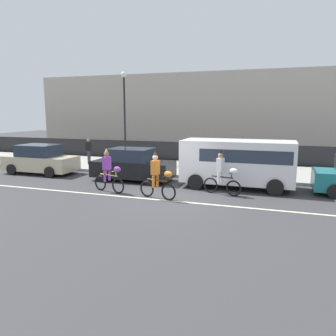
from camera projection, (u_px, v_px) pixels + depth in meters
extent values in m
plane|color=#38383A|center=(167.00, 197.00, 13.40)|extent=(80.00, 80.00, 0.00)
cube|color=beige|center=(163.00, 200.00, 12.94)|extent=(36.00, 0.14, 0.01)
cube|color=#9E9B93|center=(203.00, 170.00, 19.46)|extent=(60.00, 5.00, 0.15)
cube|color=black|center=(212.00, 153.00, 22.06)|extent=(40.00, 0.08, 1.40)
cube|color=#B2A899|center=(198.00, 113.00, 30.65)|extent=(28.00, 8.00, 6.65)
torus|color=black|center=(118.00, 186.00, 13.96)|extent=(0.67, 0.24, 0.67)
torus|color=black|center=(100.00, 183.00, 14.53)|extent=(0.67, 0.24, 0.67)
cylinder|color=#E5D84C|center=(109.00, 175.00, 14.18)|extent=(0.95, 0.30, 0.05)
cylinder|color=#E5D84C|center=(106.00, 173.00, 14.24)|extent=(0.04, 0.04, 0.18)
cylinder|color=#E5D84C|center=(116.00, 173.00, 13.93)|extent=(0.04, 0.04, 0.23)
cylinder|color=#E5D84C|center=(116.00, 171.00, 13.91)|extent=(0.16, 0.49, 0.03)
ellipsoid|color=purple|center=(117.00, 169.00, 13.85)|extent=(0.40, 0.29, 0.24)
cube|color=purple|center=(107.00, 163.00, 14.14)|extent=(0.31, 0.37, 0.56)
sphere|color=#9E7051|center=(106.00, 154.00, 14.08)|extent=(0.22, 0.22, 0.22)
cone|color=#E5D84C|center=(106.00, 150.00, 14.05)|extent=(0.14, 0.14, 0.16)
cylinder|color=purple|center=(105.00, 176.00, 14.12)|extent=(0.11, 0.11, 0.48)
cylinder|color=purple|center=(109.00, 175.00, 14.35)|extent=(0.11, 0.11, 0.48)
torus|color=black|center=(169.00, 192.00, 12.86)|extent=(0.67, 0.23, 0.67)
torus|color=black|center=(147.00, 189.00, 13.42)|extent=(0.67, 0.23, 0.67)
cylinder|color=#4C2614|center=(157.00, 180.00, 13.07)|extent=(0.95, 0.28, 0.05)
cylinder|color=#4C2614|center=(154.00, 178.00, 13.13)|extent=(0.04, 0.04, 0.18)
cylinder|color=#4C2614|center=(166.00, 179.00, 12.83)|extent=(0.04, 0.04, 0.23)
cylinder|color=#4C2614|center=(166.00, 176.00, 12.81)|extent=(0.15, 0.49, 0.03)
ellipsoid|color=orange|center=(168.00, 174.00, 12.75)|extent=(0.40, 0.28, 0.24)
cube|color=orange|center=(155.00, 168.00, 13.04)|extent=(0.31, 0.37, 0.56)
sphere|color=beige|center=(155.00, 158.00, 12.97)|extent=(0.22, 0.22, 0.22)
cone|color=#4C2614|center=(155.00, 153.00, 12.94)|extent=(0.14, 0.14, 0.16)
cylinder|color=orange|center=(153.00, 182.00, 13.01)|extent=(0.11, 0.11, 0.48)
cylinder|color=orange|center=(157.00, 180.00, 13.24)|extent=(0.11, 0.11, 0.48)
torus|color=black|center=(234.00, 188.00, 13.51)|extent=(0.67, 0.24, 0.67)
torus|color=black|center=(211.00, 185.00, 14.09)|extent=(0.67, 0.24, 0.67)
cylinder|color=black|center=(222.00, 177.00, 13.73)|extent=(0.95, 0.30, 0.05)
cylinder|color=black|center=(219.00, 175.00, 13.80)|extent=(0.04, 0.04, 0.18)
cylinder|color=black|center=(232.00, 175.00, 13.48)|extent=(0.04, 0.04, 0.23)
cylinder|color=black|center=(232.00, 173.00, 13.46)|extent=(0.16, 0.49, 0.03)
ellipsoid|color=white|center=(234.00, 171.00, 13.40)|extent=(0.40, 0.29, 0.24)
cube|color=white|center=(220.00, 165.00, 13.70)|extent=(0.31, 0.37, 0.56)
sphere|color=#9E7051|center=(221.00, 155.00, 13.63)|extent=(0.22, 0.22, 0.22)
cone|color=black|center=(221.00, 151.00, 13.60)|extent=(0.14, 0.14, 0.16)
cylinder|color=white|center=(219.00, 178.00, 13.68)|extent=(0.11, 0.11, 0.48)
cylinder|color=white|center=(221.00, 177.00, 13.91)|extent=(0.11, 0.11, 0.48)
cube|color=white|center=(237.00, 161.00, 14.93)|extent=(5.00, 2.00, 1.90)
cube|color=#283342|center=(247.00, 154.00, 14.74)|extent=(3.90, 2.02, 0.56)
cylinder|color=black|center=(275.00, 187.00, 13.60)|extent=(0.70, 0.22, 0.70)
cylinder|color=black|center=(276.00, 178.00, 15.47)|extent=(0.70, 0.22, 0.70)
cylinder|color=black|center=(196.00, 182.00, 14.68)|extent=(0.70, 0.22, 0.70)
cylinder|color=black|center=(205.00, 174.00, 16.55)|extent=(0.70, 0.22, 0.70)
cube|color=black|center=(133.00, 169.00, 16.61)|extent=(4.10, 1.72, 0.80)
cube|color=#232D3D|center=(131.00, 155.00, 16.52)|extent=(2.10, 1.58, 0.64)
cylinder|color=black|center=(150.00, 179.00, 15.45)|extent=(0.60, 0.20, 0.60)
cylinder|color=black|center=(162.00, 173.00, 17.06)|extent=(0.60, 0.20, 0.60)
cylinder|color=black|center=(103.00, 176.00, 16.26)|extent=(0.60, 0.20, 0.60)
cylinder|color=black|center=(119.00, 170.00, 17.87)|extent=(0.60, 0.20, 0.60)
cube|color=beige|center=(41.00, 163.00, 18.51)|extent=(4.10, 1.72, 0.80)
cube|color=#232D3D|center=(39.00, 150.00, 18.43)|extent=(2.10, 1.58, 0.64)
cylinder|color=black|center=(50.00, 172.00, 17.36)|extent=(0.60, 0.20, 0.60)
cylinder|color=black|center=(69.00, 167.00, 18.96)|extent=(0.60, 0.20, 0.60)
cylinder|color=black|center=(12.00, 169.00, 18.17)|extent=(0.60, 0.20, 0.60)
cylinder|color=black|center=(34.00, 165.00, 19.77)|extent=(0.60, 0.20, 0.60)
cylinder|color=black|center=(335.00, 192.00, 13.10)|extent=(0.60, 0.20, 0.60)
cylinder|color=black|center=(329.00, 183.00, 14.70)|extent=(0.60, 0.20, 0.60)
cylinder|color=black|center=(125.00, 121.00, 21.52)|extent=(0.12, 0.12, 5.50)
sphere|color=#EAEACC|center=(124.00, 75.00, 21.03)|extent=(0.36, 0.36, 0.36)
cylinder|color=#33333D|center=(89.00, 157.00, 21.02)|extent=(0.20, 0.20, 0.85)
cube|color=black|center=(89.00, 146.00, 20.90)|extent=(0.32, 0.20, 0.56)
sphere|color=#9E7051|center=(88.00, 140.00, 20.84)|extent=(0.20, 0.20, 0.20)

